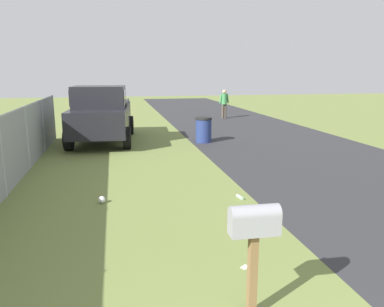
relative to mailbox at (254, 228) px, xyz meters
name	(u,v)px	position (x,y,z in m)	size (l,w,h in m)	color
mailbox	(254,228)	(0.00, 0.00, 0.00)	(0.22, 0.53, 1.26)	brown
pickup_truck	(102,113)	(10.84, 1.84, 0.09)	(4.95, 2.49, 2.09)	black
trash_bin	(204,130)	(10.02, -1.85, -0.54)	(0.62, 0.62, 0.93)	navy
pedestrian	(224,102)	(16.85, -4.66, -0.09)	(0.30, 0.57, 1.60)	#4C4238
fence_section	(1,154)	(4.75, 3.69, -0.09)	(14.26, 0.07, 1.71)	#9EA3A8
litter_bottle_near_hydrant	(240,197)	(3.64, -1.11, -0.98)	(0.07, 0.07, 0.22)	#B2D8BF
litter_bag_midfield_b	(102,200)	(3.96, 1.69, -0.94)	(0.14, 0.14, 0.14)	silver
litter_wrapper_far_scatter	(245,267)	(0.97, -0.28, -1.01)	(0.12, 0.08, 0.01)	silver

